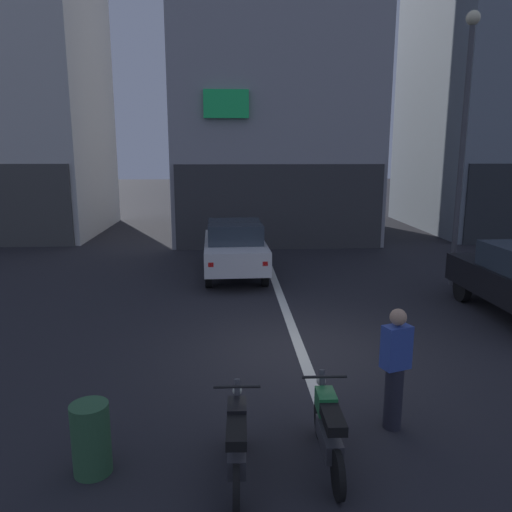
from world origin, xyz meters
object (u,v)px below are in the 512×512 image
(trash_bin, at_px, (91,439))
(person_by_motorcycles, at_px, (395,368))
(motorcycle_green_row_left_mid, at_px, (328,428))
(street_lamp, at_px, (464,126))
(motorcycle_black_row_leftmost, at_px, (237,441))
(car_white_crossing_near, at_px, (235,247))

(trash_bin, bearing_deg, person_by_motorcycles, 11.08)
(person_by_motorcycles, bearing_deg, motorcycle_green_row_left_mid, -144.32)
(street_lamp, xyz_separation_m, motorcycle_green_row_left_mid, (-5.08, -7.88, -3.85))
(motorcycle_black_row_leftmost, height_order, person_by_motorcycles, person_by_motorcycles)
(motorcycle_black_row_leftmost, bearing_deg, person_by_motorcycles, 23.99)
(street_lamp, relative_size, trash_bin, 8.39)
(car_white_crossing_near, bearing_deg, street_lamp, -12.97)
(street_lamp, bearing_deg, trash_bin, -134.82)
(car_white_crossing_near, bearing_deg, person_by_motorcycles, -76.92)
(car_white_crossing_near, bearing_deg, motorcycle_green_row_left_mid, -84.12)
(motorcycle_black_row_leftmost, bearing_deg, car_white_crossing_near, 89.26)
(car_white_crossing_near, relative_size, motorcycle_black_row_leftmost, 2.48)
(street_lamp, xyz_separation_m, motorcycle_black_row_leftmost, (-6.16, -8.07, -3.85))
(car_white_crossing_near, relative_size, person_by_motorcycles, 2.49)
(car_white_crossing_near, height_order, trash_bin, car_white_crossing_near)
(motorcycle_black_row_leftmost, distance_m, trash_bin, 1.68)
(street_lamp, bearing_deg, motorcycle_black_row_leftmost, -127.34)
(street_lamp, bearing_deg, person_by_motorcycles, -119.61)
(car_white_crossing_near, xyz_separation_m, trash_bin, (-1.79, -9.27, -0.46))
(person_by_motorcycles, distance_m, trash_bin, 3.87)
(car_white_crossing_near, bearing_deg, motorcycle_black_row_leftmost, -90.74)
(street_lamp, xyz_separation_m, person_by_motorcycles, (-4.06, -7.14, -3.46))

